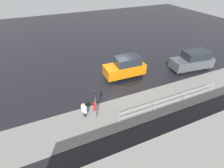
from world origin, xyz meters
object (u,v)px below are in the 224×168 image
at_px(moving_hatchback, 125,67).
at_px(fire_hydrant, 95,106).
at_px(sign_post, 96,100).
at_px(pedestrian, 84,109).
at_px(parked_sedan, 193,60).

bearing_deg(moving_hatchback, fire_hydrant, 38.59).
distance_m(moving_hatchback, fire_hydrant, 5.53).
bearing_deg(sign_post, pedestrian, -29.67).
relative_size(fire_hydrant, pedestrian, 0.66).
xyz_separation_m(moving_hatchback, parked_sedan, (-7.01, 1.53, -0.03)).
bearing_deg(sign_post, fire_hydrant, -102.29).
xyz_separation_m(parked_sedan, pedestrian, (12.24, 2.23, -0.31)).
distance_m(pedestrian, sign_post, 1.25).
height_order(parked_sedan, sign_post, sign_post).
distance_m(moving_hatchback, sign_post, 6.15).
height_order(parked_sedan, fire_hydrant, parked_sedan).
relative_size(moving_hatchback, parked_sedan, 0.88).
bearing_deg(parked_sedan, pedestrian, 10.32).
distance_m(parked_sedan, pedestrian, 12.44).
bearing_deg(sign_post, moving_hatchback, -136.78).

